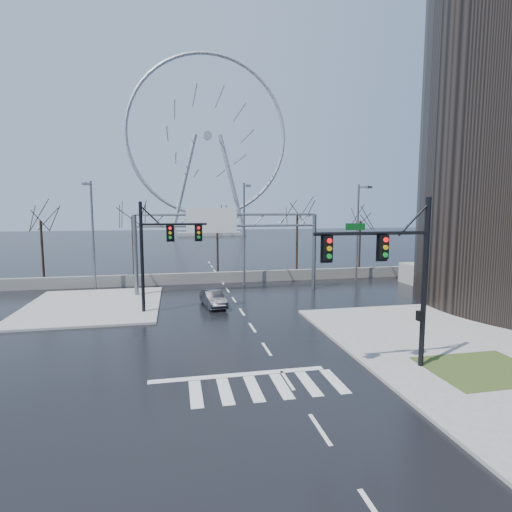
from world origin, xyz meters
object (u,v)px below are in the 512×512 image
object	(u,v)px
signal_mast_far	(158,246)
sign_gantry	(224,235)
car	(213,298)
signal_mast_near	(399,267)
ferris_wheel	(208,142)

from	to	relation	value
signal_mast_far	sign_gantry	bearing A→B (deg)	47.53
signal_mast_far	car	bearing A→B (deg)	15.48
signal_mast_near	sign_gantry	size ratio (longest dim) A/B	0.49
signal_mast_far	car	distance (m)	5.88
ferris_wheel	sign_gantry	bearing A→B (deg)	-93.84
ferris_wheel	car	size ratio (longest dim) A/B	13.36
signal_mast_far	ferris_wheel	xyz separation A→B (m)	(10.87, 86.04, 21.30)
signal_mast_near	signal_mast_far	xyz separation A→B (m)	(-11.01, 13.00, -0.04)
ferris_wheel	car	world-z (taller)	ferris_wheel
sign_gantry	ferris_wheel	distance (m)	82.91
sign_gantry	car	bearing A→B (deg)	-107.30
signal_mast_far	car	world-z (taller)	signal_mast_far
signal_mast_near	ferris_wheel	world-z (taller)	ferris_wheel
signal_mast_far	sign_gantry	xyz separation A→B (m)	(5.49, 6.00, 0.35)
signal_mast_near	signal_mast_far	distance (m)	17.03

